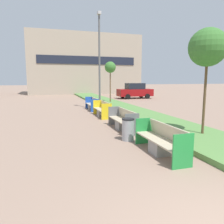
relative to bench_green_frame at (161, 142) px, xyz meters
The scene contains 11 objects.
planter_grass_strip 8.40m from the bench_green_frame, 74.40° to the left, with size 2.80×120.00×0.18m.
building_backdrop 31.76m from the bench_green_frame, 84.42° to the left, with size 17.78×7.42×9.42m.
bench_green_frame is the anchor object (origin of this frame).
bench_grey_frame 3.51m from the bench_green_frame, 89.99° to the left, with size 0.65×2.47×0.94m.
bench_yellow_frame 7.30m from the bench_green_frame, 90.01° to the left, with size 0.65×2.26×0.94m.
bench_blue_frame 10.34m from the bench_green_frame, 90.02° to the left, with size 0.65×2.18×0.94m.
litter_bin 1.80m from the bench_green_frame, 103.98° to the left, with size 0.48×0.48×0.85m.
street_lamp_post 11.09m from the bench_green_frame, 86.67° to the left, with size 0.24×0.44×7.21m.
sapling_tree_near 4.22m from the bench_green_frame, 25.50° to the left, with size 1.45×1.45×4.25m.
sapling_tree_far 14.72m from the bench_green_frame, 79.76° to the left, with size 1.05×1.05×3.97m.
parked_car_distant 20.12m from the bench_green_frame, 69.38° to the left, with size 4.23×2.00×1.86m.
Camera 1 is at (-2.47, -1.96, 2.33)m, focal length 35.00 mm.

